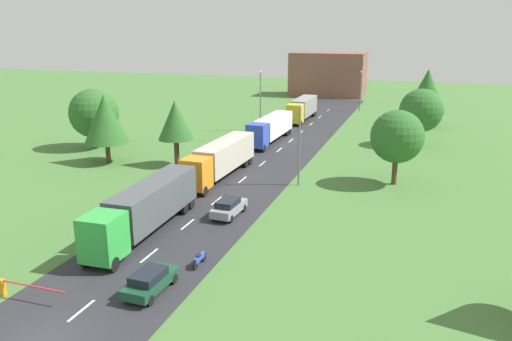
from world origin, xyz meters
name	(u,v)px	position (x,y,z in m)	size (l,w,h in m)	color
road	(223,196)	(0.00, 24.50, 0.03)	(10.00, 140.00, 0.06)	#2B2B30
lane_marking_centre	(202,212)	(0.00, 19.73, 0.07)	(0.16, 119.80, 0.01)	white
truck_lead	(146,207)	(-2.24, 14.25, 2.21)	(2.86, 14.11, 3.73)	green
truck_second	(221,158)	(-2.52, 30.31, 2.20)	(2.84, 13.94, 3.71)	orange
truck_third	(271,128)	(-2.52, 48.62, 2.08)	(2.78, 13.51, 3.53)	blue
truck_fourth	(302,108)	(-2.23, 66.54, 2.18)	(2.55, 12.30, 3.69)	yellow
car_lead	(150,281)	(2.68, 6.18, 0.81)	(1.92, 4.16, 1.43)	#19472D
car_second	(229,207)	(2.49, 19.72, 0.85)	(1.94, 4.23, 1.52)	#8C939E
motorcycle_courier	(199,258)	(4.00, 10.43, 0.54)	(0.28, 1.94, 0.91)	black
barrier_gate	(13,287)	(-4.80, 3.11, 0.69)	(4.64, 0.28, 1.05)	orange
lamppost_second	(299,141)	(6.01, 30.28, 4.66)	(0.36, 0.36, 8.36)	slate
lamppost_third	(260,98)	(-6.42, 56.04, 5.08)	(0.36, 0.36, 9.19)	slate
lamppost_fourth	(361,89)	(5.85, 79.90, 4.31)	(0.36, 0.36, 7.67)	slate
tree_oak	(427,91)	(17.79, 67.48, 5.79)	(6.29, 6.29, 9.26)	#513823
tree_birch	(94,113)	(-23.57, 37.88, 4.67)	(6.44, 6.44, 7.90)	#513823
tree_maple	(397,137)	(15.25, 33.75, 4.98)	(5.37, 5.37, 7.68)	#513823
tree_pine	(105,119)	(-17.69, 31.94, 5.27)	(5.16, 5.16, 8.12)	#513823
tree_elm	(175,120)	(-9.36, 33.45, 5.29)	(4.09, 4.09, 7.59)	#513823
tree_lime	(421,111)	(17.25, 53.05, 4.80)	(5.82, 5.82, 7.72)	#513823
distant_building	(328,74)	(-4.35, 101.03, 4.94)	(16.93, 9.36, 9.88)	brown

